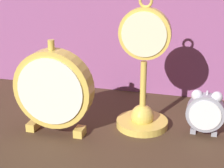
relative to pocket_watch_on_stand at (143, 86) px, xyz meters
name	(u,v)px	position (x,y,z in m)	size (l,w,h in m)	color
ground_plane	(102,146)	(-0.06, -0.11, -0.10)	(4.00, 4.00, 0.00)	#422D1E
pocket_watch_on_stand	(143,86)	(0.00, 0.00, 0.00)	(0.12, 0.12, 0.30)	gold
alarm_clock_twin_bell	(206,111)	(0.14, 0.00, -0.04)	(0.08, 0.03, 0.10)	gray
mantel_clock_silver	(53,90)	(-0.18, -0.08, 0.00)	(0.17, 0.04, 0.21)	gold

